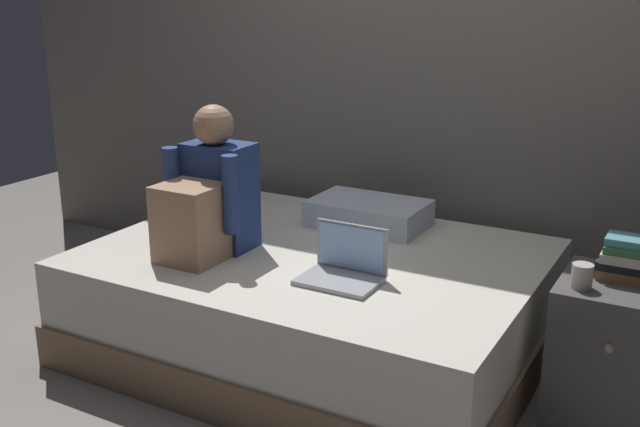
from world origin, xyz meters
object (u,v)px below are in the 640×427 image
Objects in this scene: person_sitting at (208,198)px; laptop at (344,267)px; mug at (582,276)px; bed at (315,301)px; pillow at (369,213)px; nightstand at (615,356)px; book_stack at (630,260)px.

laptop is at bearing -0.49° from person_sitting.
person_sitting is 7.28× the size of mug.
bed is 6.25× the size of laptop.
person_sitting is 1.17× the size of pillow.
mug is (1.17, -0.11, 0.39)m from bed.
pillow is (-0.22, 0.69, 0.01)m from laptop.
nightstand is 2.53× the size of book_stack.
person_sitting reaches higher than mug.
nightstand is 0.90× the size of person_sitting.
book_stack reaches higher than mug.
person_sitting reaches higher than laptop.
person_sitting is 2.80× the size of book_stack.
laptop is (0.68, -0.01, -0.20)m from person_sitting.
pillow is (0.46, 0.69, -0.19)m from person_sitting.
mug is at bearing -129.31° from book_stack.
mug reaches higher than bed.
book_stack is at bearing 2.34° from bed.
mug reaches higher than nightstand.
laptop is 0.91m from mug.
person_sitting is at bearing -149.51° from bed.
bed is at bearing -179.70° from nightstand.
pillow is 2.40× the size of book_stack.
laptop is at bearing -163.89° from book_stack.
mug is at bearing 4.56° from person_sitting.
book_stack is at bearing 16.11° from laptop.
pillow is 1.32m from book_stack.
book_stack is (1.71, 0.29, -0.07)m from person_sitting.
nightstand is 1.85× the size of laptop.
book_stack is at bearing 50.69° from mug.
mug reaches higher than pillow.
laptop is at bearing -166.23° from nightstand.
book_stack reaches higher than nightstand.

